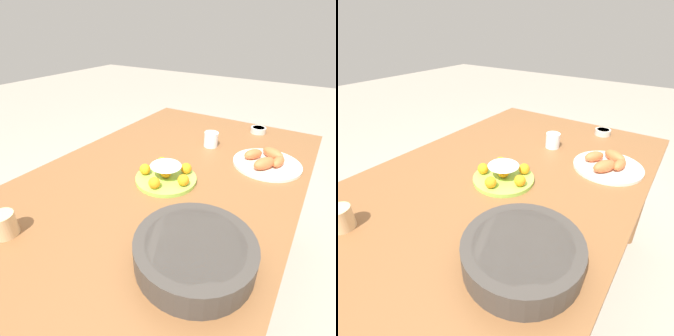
% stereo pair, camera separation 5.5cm
% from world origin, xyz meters
% --- Properties ---
extents(ground_plane, '(12.00, 12.00, 0.00)m').
position_xyz_m(ground_plane, '(0.00, 0.00, 0.00)').
color(ground_plane, '#9E9384').
extents(dining_table, '(1.58, 1.04, 0.74)m').
position_xyz_m(dining_table, '(0.00, 0.00, 0.66)').
color(dining_table, brown).
rests_on(dining_table, ground_plane).
extents(cake_plate, '(0.25, 0.25, 0.08)m').
position_xyz_m(cake_plate, '(0.06, 0.02, 0.76)').
color(cake_plate, '#99CC4C').
rests_on(cake_plate, dining_table).
extents(serving_bowl, '(0.32, 0.32, 0.08)m').
position_xyz_m(serving_bowl, '(0.37, 0.30, 0.78)').
color(serving_bowl, '#3D3833').
rests_on(serving_bowl, dining_table).
extents(sauce_bowl, '(0.09, 0.09, 0.03)m').
position_xyz_m(sauce_bowl, '(-0.66, 0.19, 0.75)').
color(sauce_bowl, beige).
rests_on(sauce_bowl, dining_table).
extents(seafood_platter, '(0.29, 0.29, 0.06)m').
position_xyz_m(seafood_platter, '(-0.28, 0.33, 0.76)').
color(seafood_platter, silver).
rests_on(seafood_platter, dining_table).
extents(cup_near, '(0.07, 0.07, 0.07)m').
position_xyz_m(cup_near, '(0.58, -0.23, 0.77)').
color(cup_near, '#DBB27F').
rests_on(cup_near, dining_table).
extents(cup_far, '(0.07, 0.07, 0.08)m').
position_xyz_m(cup_far, '(-0.34, 0.04, 0.77)').
color(cup_far, white).
rests_on(cup_far, dining_table).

